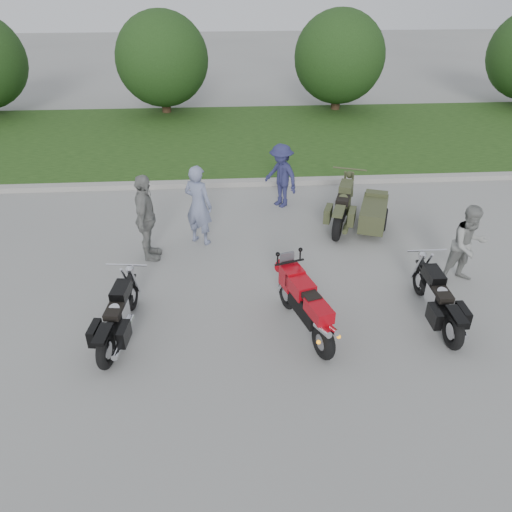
{
  "coord_description": "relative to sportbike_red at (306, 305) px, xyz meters",
  "views": [
    {
      "loc": [
        -0.72,
        -7.31,
        5.66
      ],
      "look_at": [
        -0.18,
        0.72,
        0.8
      ],
      "focal_mm": 35.0,
      "sensor_mm": 36.0,
      "label": 1
    }
  ],
  "objects": [
    {
      "name": "sportbike_red",
      "position": [
        0.0,
        0.0,
        0.0
      ],
      "size": [
        0.8,
        2.0,
        0.97
      ],
      "rotation": [
        0.0,
        0.0,
        0.3
      ],
      "color": "black",
      "rests_on": "ground"
    },
    {
      "name": "tree_mid_right",
      "position": [
        3.42,
        14.06,
        1.62
      ],
      "size": [
        3.6,
        3.6,
        4.0
      ],
      "color": "#3F2B1C",
      "rests_on": "ground"
    },
    {
      "name": "person_stripe",
      "position": [
        -1.9,
        3.34,
        0.35
      ],
      "size": [
        0.81,
        0.73,
        1.85
      ],
      "primitive_type": "imported",
      "rotation": [
        0.0,
        0.0,
        2.6
      ],
      "color": "gray",
      "rests_on": "ground"
    },
    {
      "name": "cruiser_right",
      "position": [
        2.4,
        0.13,
        -0.15
      ],
      "size": [
        0.36,
        2.16,
        0.83
      ],
      "rotation": [
        0.0,
        0.0,
        0.0
      ],
      "color": "black",
      "rests_on": "ground"
    },
    {
      "name": "person_back",
      "position": [
        -2.97,
        2.71,
        0.38
      ],
      "size": [
        0.51,
        1.13,
        1.91
      ],
      "primitive_type": "imported",
      "rotation": [
        0.0,
        0.0,
        1.53
      ],
      "color": "gray",
      "rests_on": "ground"
    },
    {
      "name": "curb",
      "position": [
        -0.58,
        6.56,
        -0.5
      ],
      "size": [
        60.0,
        0.3,
        0.15
      ],
      "primitive_type": "cube",
      "color": "#9F9C96",
      "rests_on": "ground"
    },
    {
      "name": "person_denim",
      "position": [
        0.14,
        5.16,
        0.26
      ],
      "size": [
        1.14,
        1.23,
        1.66
      ],
      "primitive_type": "imported",
      "rotation": [
        0.0,
        0.0,
        -0.91
      ],
      "color": "navy",
      "rests_on": "ground"
    },
    {
      "name": "grass_strip",
      "position": [
        -0.58,
        10.71,
        -0.5
      ],
      "size": [
        60.0,
        8.0,
        0.14
      ],
      "primitive_type": "cube",
      "color": "#3B6322",
      "rests_on": "ground"
    },
    {
      "name": "person_grey",
      "position": [
        3.39,
        1.38,
        0.25
      ],
      "size": [
        0.91,
        0.77,
        1.65
      ],
      "primitive_type": "imported",
      "rotation": [
        0.0,
        0.0,
        0.2
      ],
      "color": "gray",
      "rests_on": "ground"
    },
    {
      "name": "ground",
      "position": [
        -0.58,
        0.56,
        -0.57
      ],
      "size": [
        80.0,
        80.0,
        0.0
      ],
      "primitive_type": "plane",
      "color": "#9B9B96",
      "rests_on": "ground"
    },
    {
      "name": "cruiser_left",
      "position": [
        -3.19,
        0.04,
        -0.15
      ],
      "size": [
        0.45,
        2.13,
        0.82
      ],
      "rotation": [
        0.0,
        0.0,
        -0.12
      ],
      "color": "black",
      "rests_on": "ground"
    },
    {
      "name": "tree_mid_left",
      "position": [
        -3.58,
        14.06,
        1.62
      ],
      "size": [
        3.6,
        3.6,
        4.0
      ],
      "color": "#3F2B1C",
      "rests_on": "ground"
    },
    {
      "name": "cruiser_sidecar",
      "position": [
        1.9,
        3.77,
        -0.13
      ],
      "size": [
        1.67,
        2.34,
        0.94
      ],
      "rotation": [
        0.0,
        0.0,
        -0.35
      ],
      "color": "black",
      "rests_on": "ground"
    }
  ]
}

